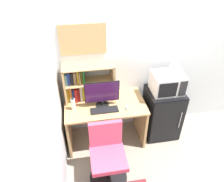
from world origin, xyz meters
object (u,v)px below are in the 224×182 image
(desk_fan, at_px, (174,66))
(desk_chair, at_px, (107,158))
(monitor, at_px, (102,93))
(microwave, at_px, (167,83))
(computer_mouse, at_px, (127,107))
(keyboard, at_px, (104,110))
(wall_corkboard, at_px, (83,39))
(hutch_bookshelf, at_px, (82,82))
(water_bottle, at_px, (73,104))
(mini_fridge, at_px, (162,113))

(desk_fan, relative_size, desk_chair, 0.26)
(monitor, distance_m, microwave, 1.00)
(monitor, xyz_separation_m, computer_mouse, (0.35, -0.13, -0.20))
(keyboard, bearing_deg, wall_corkboard, 114.01)
(hutch_bookshelf, relative_size, wall_corkboard, 1.16)
(water_bottle, bearing_deg, desk_fan, 2.21)
(keyboard, bearing_deg, monitor, 95.71)
(water_bottle, xyz_separation_m, wall_corkboard, (0.23, 0.37, 0.81))
(wall_corkboard, bearing_deg, microwave, -14.19)
(mini_fridge, relative_size, wall_corkboard, 1.36)
(desk_fan, relative_size, wall_corkboard, 0.36)
(microwave, xyz_separation_m, desk_chair, (-1.03, -0.70, -0.64))
(wall_corkboard, bearing_deg, keyboard, -65.99)
(mini_fridge, xyz_separation_m, desk_chair, (-1.03, -0.70, -0.04))
(keyboard, height_order, mini_fridge, mini_fridge)
(water_bottle, bearing_deg, hutch_bookshelf, 58.94)
(mini_fridge, relative_size, microwave, 1.89)
(desk_fan, xyz_separation_m, wall_corkboard, (-1.26, 0.31, 0.36))
(desk_fan, bearing_deg, hutch_bookshelf, 171.70)
(computer_mouse, bearing_deg, mini_fridge, 14.75)
(monitor, relative_size, wall_corkboard, 0.79)
(mini_fridge, relative_size, desk_chair, 0.97)
(monitor, distance_m, desk_chair, 0.89)
(hutch_bookshelf, distance_m, desk_fan, 1.37)
(microwave, bearing_deg, desk_chair, -145.72)
(water_bottle, relative_size, wall_corkboard, 0.32)
(hutch_bookshelf, relative_size, water_bottle, 3.68)
(desk_chair, bearing_deg, water_bottle, 121.53)
(computer_mouse, xyz_separation_m, mini_fridge, (0.65, 0.17, -0.35))
(hutch_bookshelf, height_order, desk_chair, hutch_bookshelf)
(water_bottle, xyz_separation_m, desk_fan, (1.48, 0.06, 0.45))
(mini_fridge, bearing_deg, hutch_bookshelf, 171.44)
(hutch_bookshelf, relative_size, keyboard, 1.86)
(hutch_bookshelf, height_order, water_bottle, hutch_bookshelf)
(computer_mouse, relative_size, desk_fan, 0.43)
(mini_fridge, height_order, wall_corkboard, wall_corkboard)
(keyboard, distance_m, mini_fridge, 1.06)
(computer_mouse, distance_m, desk_fan, 0.90)
(keyboard, height_order, desk_chair, desk_chair)
(water_bottle, distance_m, mini_fridge, 1.49)
(water_bottle, bearing_deg, wall_corkboard, 58.41)
(water_bottle, bearing_deg, monitor, 2.19)
(microwave, bearing_deg, mini_fridge, -90.11)
(mini_fridge, bearing_deg, monitor, -177.53)
(monitor, distance_m, water_bottle, 0.44)
(hutch_bookshelf, xyz_separation_m, wall_corkboard, (0.07, 0.11, 0.62))
(keyboard, distance_m, computer_mouse, 0.33)
(computer_mouse, xyz_separation_m, microwave, (0.65, 0.18, 0.24))
(monitor, bearing_deg, microwave, 2.65)
(microwave, bearing_deg, keyboard, -170.04)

